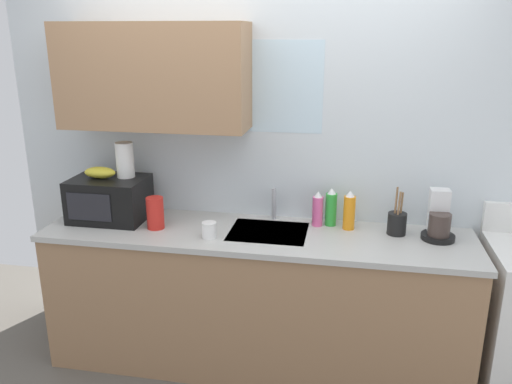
% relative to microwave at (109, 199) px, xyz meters
% --- Properties ---
extents(kitchen_wall_assembly, '(3.34, 0.42, 2.50)m').
position_rel_microwave_xyz_m(kitchen_wall_assembly, '(0.81, 0.26, 0.33)').
color(kitchen_wall_assembly, silver).
rests_on(kitchen_wall_assembly, ground).
extents(counter_unit, '(2.57, 0.63, 0.90)m').
position_rel_microwave_xyz_m(counter_unit, '(0.95, -0.05, -0.58)').
color(counter_unit, '#9E7551').
rests_on(counter_unit, ground).
extents(sink_faucet, '(0.03, 0.03, 0.20)m').
position_rel_microwave_xyz_m(sink_faucet, '(1.02, 0.19, -0.03)').
color(sink_faucet, '#B2B5BA').
rests_on(sink_faucet, counter_unit).
extents(microwave, '(0.46, 0.35, 0.27)m').
position_rel_microwave_xyz_m(microwave, '(0.00, 0.00, 0.00)').
color(microwave, black).
rests_on(microwave, counter_unit).
extents(banana_bunch, '(0.20, 0.11, 0.07)m').
position_rel_microwave_xyz_m(banana_bunch, '(-0.05, 0.00, 0.17)').
color(banana_bunch, gold).
rests_on(banana_bunch, microwave).
extents(paper_towel_roll, '(0.11, 0.11, 0.22)m').
position_rel_microwave_xyz_m(paper_towel_roll, '(0.10, 0.05, 0.24)').
color(paper_towel_roll, white).
rests_on(paper_towel_roll, microwave).
extents(coffee_maker, '(0.19, 0.21, 0.28)m').
position_rel_microwave_xyz_m(coffee_maker, '(2.00, 0.06, -0.03)').
color(coffee_maker, black).
rests_on(coffee_maker, counter_unit).
extents(dish_soap_bottle_pink, '(0.07, 0.07, 0.22)m').
position_rel_microwave_xyz_m(dish_soap_bottle_pink, '(1.30, 0.13, -0.03)').
color(dish_soap_bottle_pink, '#E55999').
rests_on(dish_soap_bottle_pink, counter_unit).
extents(dish_soap_bottle_green, '(0.07, 0.07, 0.24)m').
position_rel_microwave_xyz_m(dish_soap_bottle_green, '(1.38, 0.15, -0.02)').
color(dish_soap_bottle_green, green).
rests_on(dish_soap_bottle_green, counter_unit).
extents(dish_soap_bottle_orange, '(0.07, 0.07, 0.24)m').
position_rel_microwave_xyz_m(dish_soap_bottle_orange, '(1.49, 0.11, -0.02)').
color(dish_soap_bottle_orange, orange).
rests_on(dish_soap_bottle_orange, counter_unit).
extents(cereal_canister, '(0.10, 0.10, 0.19)m').
position_rel_microwave_xyz_m(cereal_canister, '(0.34, -0.10, -0.04)').
color(cereal_canister, red).
rests_on(cereal_canister, counter_unit).
extents(mug_white, '(0.08, 0.08, 0.09)m').
position_rel_microwave_xyz_m(mug_white, '(0.70, -0.19, -0.09)').
color(mug_white, white).
rests_on(mug_white, counter_unit).
extents(utensil_crock, '(0.11, 0.11, 0.29)m').
position_rel_microwave_xyz_m(utensil_crock, '(1.77, 0.07, -0.06)').
color(utensil_crock, black).
rests_on(utensil_crock, counter_unit).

